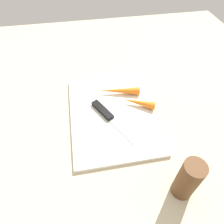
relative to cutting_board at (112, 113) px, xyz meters
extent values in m
plane|color=#C6B793|center=(0.00, 0.00, -0.01)|extent=(1.40, 1.40, 0.00)
cube|color=silver|center=(0.00, 0.00, 0.00)|extent=(0.36, 0.26, 0.01)
cube|color=#B7B7BC|center=(0.08, 0.02, 0.01)|extent=(0.11, 0.07, 0.00)
cube|color=black|center=(-0.01, -0.03, 0.01)|extent=(0.09, 0.06, 0.01)
cone|color=orange|center=(-0.08, 0.04, 0.02)|extent=(0.05, 0.14, 0.03)
cone|color=orange|center=(-0.01, 0.09, 0.02)|extent=(0.07, 0.11, 0.03)
cylinder|color=brown|center=(0.27, 0.12, 0.06)|extent=(0.05, 0.05, 0.12)
camera|label=1|loc=(0.42, -0.08, 0.48)|focal=32.53mm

